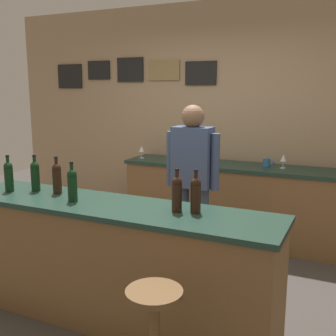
{
  "coord_description": "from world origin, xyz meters",
  "views": [
    {
      "loc": [
        1.64,
        -2.88,
        1.76
      ],
      "look_at": [
        0.08,
        0.45,
        1.05
      ],
      "focal_mm": 43.96,
      "sensor_mm": 36.0,
      "label": 1
    }
  ],
  "objects": [
    {
      "name": "ground_plane",
      "position": [
        0.0,
        0.0,
        0.0
      ],
      "size": [
        10.0,
        10.0,
        0.0
      ],
      "primitive_type": "plane",
      "color": "#423D38"
    },
    {
      "name": "back_wall",
      "position": [
        -0.02,
        2.03,
        1.41
      ],
      "size": [
        6.0,
        0.09,
        2.8
      ],
      "color": "tan",
      "rests_on": "ground_plane"
    },
    {
      "name": "bar_counter",
      "position": [
        0.0,
        -0.4,
        0.46
      ],
      "size": [
        2.58,
        0.6,
        0.92
      ],
      "color": "brown",
      "rests_on": "ground_plane"
    },
    {
      "name": "side_counter",
      "position": [
        0.4,
        1.65,
        0.45
      ],
      "size": [
        2.7,
        0.56,
        0.9
      ],
      "color": "brown",
      "rests_on": "ground_plane"
    },
    {
      "name": "bartender",
      "position": [
        0.26,
        0.6,
        0.94
      ],
      "size": [
        0.52,
        0.21,
        1.62
      ],
      "color": "#384766",
      "rests_on": "ground_plane"
    },
    {
      "name": "bar_stool",
      "position": [
        0.69,
        -1.03,
        0.46
      ],
      "size": [
        0.32,
        0.32,
        0.68
      ],
      "color": "brown",
      "rests_on": "ground_plane"
    },
    {
      "name": "wine_bottle_a",
      "position": [
        -0.97,
        -0.43,
        1.06
      ],
      "size": [
        0.07,
        0.07,
        0.31
      ],
      "color": "black",
      "rests_on": "bar_counter"
    },
    {
      "name": "wine_bottle_b",
      "position": [
        -0.78,
        -0.32,
        1.06
      ],
      "size": [
        0.07,
        0.07,
        0.31
      ],
      "color": "black",
      "rests_on": "bar_counter"
    },
    {
      "name": "wine_bottle_c",
      "position": [
        -0.56,
        -0.31,
        1.06
      ],
      "size": [
        0.07,
        0.07,
        0.31
      ],
      "color": "black",
      "rests_on": "bar_counter"
    },
    {
      "name": "wine_bottle_d",
      "position": [
        -0.3,
        -0.45,
        1.06
      ],
      "size": [
        0.07,
        0.07,
        0.31
      ],
      "color": "black",
      "rests_on": "bar_counter"
    },
    {
      "name": "wine_bottle_e",
      "position": [
        0.52,
        -0.36,
        1.06
      ],
      "size": [
        0.07,
        0.07,
        0.31
      ],
      "color": "black",
      "rests_on": "bar_counter"
    },
    {
      "name": "wine_bottle_f",
      "position": [
        0.65,
        -0.33,
        1.06
      ],
      "size": [
        0.07,
        0.07,
        0.31
      ],
      "color": "black",
      "rests_on": "bar_counter"
    },
    {
      "name": "wine_glass_a",
      "position": [
        -0.83,
        1.61,
        1.01
      ],
      "size": [
        0.07,
        0.07,
        0.16
      ],
      "color": "silver",
      "rests_on": "side_counter"
    },
    {
      "name": "wine_glass_b",
      "position": [
        -0.3,
        1.58,
        1.01
      ],
      "size": [
        0.07,
        0.07,
        0.16
      ],
      "color": "silver",
      "rests_on": "side_counter"
    },
    {
      "name": "wine_glass_c",
      "position": [
        -0.21,
        1.63,
        1.01
      ],
      "size": [
        0.07,
        0.07,
        0.16
      ],
      "color": "silver",
      "rests_on": "side_counter"
    },
    {
      "name": "wine_glass_d",
      "position": [
        0.9,
        1.67,
        1.01
      ],
      "size": [
        0.07,
        0.07,
        0.16
      ],
      "color": "silver",
      "rests_on": "side_counter"
    },
    {
      "name": "coffee_mug",
      "position": [
        0.72,
        1.68,
        0.95
      ],
      "size": [
        0.13,
        0.08,
        0.09
      ],
      "color": "#336699",
      "rests_on": "side_counter"
    }
  ]
}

